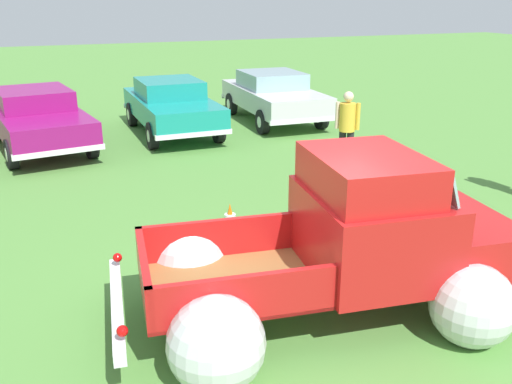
# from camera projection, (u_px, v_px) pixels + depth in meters

# --- Properties ---
(ground_plane) EXTENTS (80.00, 80.00, 0.00)m
(ground_plane) POSITION_uv_depth(u_px,v_px,m) (315.00, 314.00, 6.63)
(ground_plane) COLOR #548C3D
(vintage_pickup_truck) EXTENTS (4.82, 3.21, 1.96)m
(vintage_pickup_truck) POSITION_uv_depth(u_px,v_px,m) (349.00, 253.00, 6.47)
(vintage_pickup_truck) COLOR black
(vintage_pickup_truck) RESTS_ON ground
(show_car_1) EXTENTS (2.54, 4.82, 1.43)m
(show_car_1) POSITION_uv_depth(u_px,v_px,m) (37.00, 117.00, 13.51)
(show_car_1) COLOR black
(show_car_1) RESTS_ON ground
(show_car_2) EXTENTS (1.90, 4.34, 1.43)m
(show_car_2) POSITION_uv_depth(u_px,v_px,m) (171.00, 105.00, 14.99)
(show_car_2) COLOR black
(show_car_2) RESTS_ON ground
(show_car_3) EXTENTS (2.08, 4.44, 1.43)m
(show_car_3) POSITION_uv_depth(u_px,v_px,m) (273.00, 95.00, 16.48)
(show_car_3) COLOR black
(show_car_3) RESTS_ON ground
(spectator_1) EXTENTS (0.48, 0.48, 1.65)m
(spectator_1) POSITION_uv_depth(u_px,v_px,m) (347.00, 125.00, 11.97)
(spectator_1) COLOR black
(spectator_1) RESTS_ON ground
(lane_cone_0) EXTENTS (0.36, 0.36, 0.63)m
(lane_cone_0) POSITION_uv_depth(u_px,v_px,m) (230.00, 223.00, 8.45)
(lane_cone_0) COLOR black
(lane_cone_0) RESTS_ON ground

